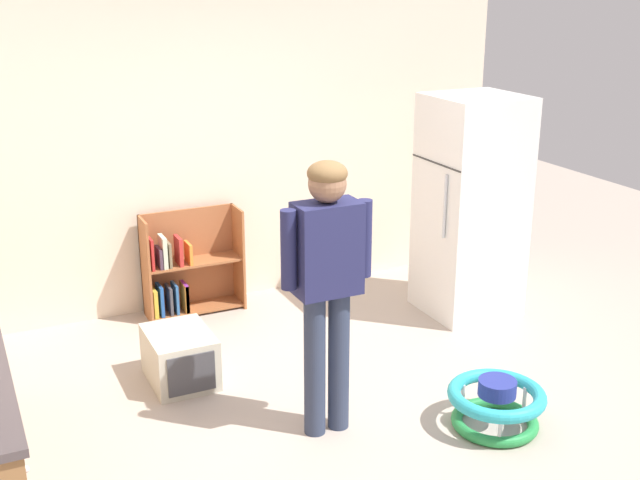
{
  "coord_description": "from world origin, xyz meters",
  "views": [
    {
      "loc": [
        -2.02,
        -3.92,
        2.69
      ],
      "look_at": [
        0.05,
        0.45,
        1.07
      ],
      "focal_mm": 45.45,
      "sensor_mm": 36.0,
      "label": 1
    }
  ],
  "objects_px": {
    "pet_carrier": "(180,357)",
    "bookshelf": "(185,270)",
    "refrigerator": "(471,206)",
    "standing_person": "(327,272)",
    "baby_walker": "(496,404)"
  },
  "relations": [
    {
      "from": "bookshelf",
      "to": "pet_carrier",
      "type": "distance_m",
      "value": 1.23
    },
    {
      "from": "bookshelf",
      "to": "pet_carrier",
      "type": "height_order",
      "value": "bookshelf"
    },
    {
      "from": "bookshelf",
      "to": "standing_person",
      "type": "height_order",
      "value": "standing_person"
    },
    {
      "from": "pet_carrier",
      "to": "refrigerator",
      "type": "bearing_deg",
      "value": 4.7
    },
    {
      "from": "baby_walker",
      "to": "pet_carrier",
      "type": "height_order",
      "value": "pet_carrier"
    },
    {
      "from": "refrigerator",
      "to": "standing_person",
      "type": "height_order",
      "value": "refrigerator"
    },
    {
      "from": "pet_carrier",
      "to": "bookshelf",
      "type": "bearing_deg",
      "value": 71.48
    },
    {
      "from": "refrigerator",
      "to": "pet_carrier",
      "type": "relative_size",
      "value": 3.22
    },
    {
      "from": "refrigerator",
      "to": "baby_walker",
      "type": "height_order",
      "value": "refrigerator"
    },
    {
      "from": "bookshelf",
      "to": "refrigerator",
      "type": "bearing_deg",
      "value": -24.13
    },
    {
      "from": "standing_person",
      "to": "pet_carrier",
      "type": "bearing_deg",
      "value": 122.93
    },
    {
      "from": "refrigerator",
      "to": "standing_person",
      "type": "bearing_deg",
      "value": -147.37
    },
    {
      "from": "standing_person",
      "to": "pet_carrier",
      "type": "height_order",
      "value": "standing_person"
    },
    {
      "from": "pet_carrier",
      "to": "baby_walker",
      "type": "bearing_deg",
      "value": -41.51
    },
    {
      "from": "refrigerator",
      "to": "standing_person",
      "type": "xyz_separation_m",
      "value": [
        -1.86,
        -1.19,
        0.14
      ]
    }
  ]
}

